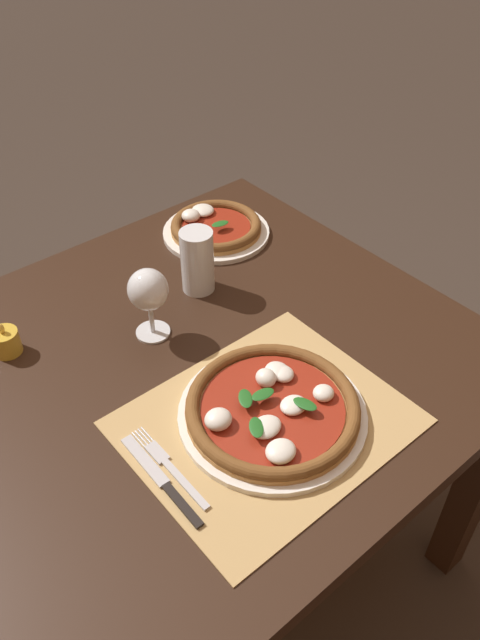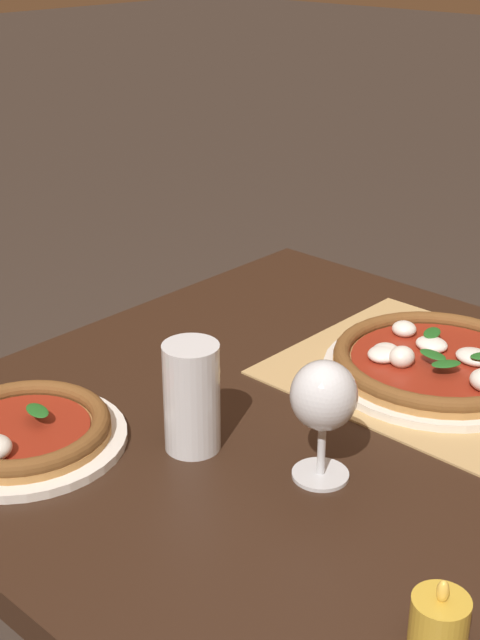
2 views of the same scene
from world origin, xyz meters
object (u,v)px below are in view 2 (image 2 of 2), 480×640
at_px(wine_glass, 324,401).
at_px(votive_candle, 439,622).
at_px(pizza_near, 437,362).
at_px(pizza_far, 22,432).
at_px(pint_glass, 192,399).

relative_size(wine_glass, votive_candle, 2.15).
bearing_deg(pizza_near, votive_candle, 121.78).
xyz_separation_m(pizza_far, wine_glass, (-0.32, -0.21, 0.09)).
xyz_separation_m(pizza_near, wine_glass, (-0.04, 0.32, 0.08)).
bearing_deg(pizza_near, pizza_far, 61.28).
bearing_deg(pizza_near, wine_glass, 96.33).
bearing_deg(votive_candle, pint_glass, -10.93).
relative_size(pizza_far, votive_candle, 3.65).
xyz_separation_m(wine_glass, pint_glass, (0.16, 0.06, -0.04)).
bearing_deg(votive_candle, pizza_far, 6.68).
bearing_deg(pizza_far, wine_glass, -147.61).
height_order(pizza_far, wine_glass, wine_glass).
height_order(pizza_near, pint_glass, pint_glass).
distance_m(pizza_far, votive_candle, 0.58).
bearing_deg(pizza_far, pint_glass, -138.02).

